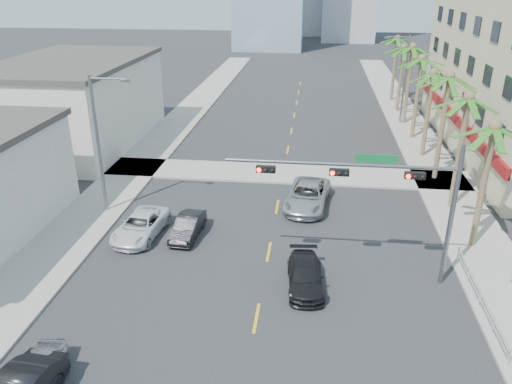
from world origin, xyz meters
TOP-DOWN VIEW (x-y plane):
  - ground at (0.00, 0.00)m, footprint 260.00×260.00m
  - sidewalk_right at (12.00, 20.00)m, footprint 4.00×120.00m
  - sidewalk_left at (-12.00, 20.00)m, footprint 4.00×120.00m
  - sidewalk_cross at (0.00, 22.00)m, footprint 80.00×4.00m
  - building_left_far at (-19.50, 28.00)m, footprint 11.00×18.00m
  - traffic_signal_mast at (5.78, 7.95)m, footprint 11.12×0.54m
  - palm_tree_0 at (11.60, 12.00)m, footprint 4.80×4.80m
  - palm_tree_1 at (11.60, 17.20)m, footprint 4.80×4.80m
  - palm_tree_2 at (11.60, 22.40)m, footprint 4.80×4.80m
  - palm_tree_3 at (11.60, 27.60)m, footprint 4.80×4.80m
  - palm_tree_4 at (11.60, 32.80)m, footprint 4.80×4.80m
  - palm_tree_5 at (11.60, 38.00)m, footprint 4.80×4.80m
  - palm_tree_6 at (11.60, 43.20)m, footprint 4.80×4.80m
  - palm_tree_7 at (11.60, 48.40)m, footprint 4.80×4.80m
  - streetlight_left at (-11.00, 14.00)m, footprint 2.55×0.25m
  - streetlight_right at (11.00, 38.00)m, footprint 2.55×0.25m
  - guardrail at (10.30, 6.00)m, footprint 0.08×8.08m
  - car_parked_near at (-7.80, -1.13)m, footprint 1.84×3.76m
  - car_parked_far at (-7.80, 10.99)m, footprint 2.71×5.07m
  - car_lane_left at (-5.00, 11.30)m, footprint 1.56×3.89m
  - car_lane_center at (2.00, 16.36)m, footprint 3.35×5.99m
  - car_lane_right at (2.13, 6.83)m, footprint 2.10×4.43m

SIDE VIEW (x-z plane):
  - ground at x=0.00m, z-range 0.00..0.00m
  - sidewalk_right at x=12.00m, z-range 0.00..0.15m
  - sidewalk_left at x=-12.00m, z-range 0.00..0.15m
  - sidewalk_cross at x=0.00m, z-range 0.00..0.15m
  - car_parked_near at x=-7.80m, z-range 0.00..1.23m
  - car_lane_right at x=2.13m, z-range 0.00..1.25m
  - car_lane_left at x=-5.00m, z-range 0.00..1.26m
  - guardrail at x=10.30m, z-range 0.17..1.17m
  - car_parked_far at x=-7.80m, z-range 0.00..1.35m
  - car_lane_center at x=2.00m, z-range 0.00..1.58m
  - building_left_far at x=-19.50m, z-range 0.00..7.20m
  - streetlight_left at x=-11.00m, z-range 0.56..9.56m
  - streetlight_right at x=11.00m, z-range 0.56..9.56m
  - traffic_signal_mast at x=5.78m, z-range 1.46..8.66m
  - palm_tree_0 at x=11.60m, z-range 3.18..10.98m
  - palm_tree_3 at x=11.60m, z-range 3.18..10.98m
  - palm_tree_6 at x=11.60m, z-range 3.18..10.98m
  - palm_tree_1 at x=11.60m, z-range 3.35..11.51m
  - palm_tree_4 at x=11.60m, z-range 3.35..11.51m
  - palm_tree_7 at x=11.60m, z-range 3.35..11.51m
  - palm_tree_2 at x=11.60m, z-range 3.52..12.04m
  - palm_tree_5 at x=11.60m, z-range 3.52..12.04m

